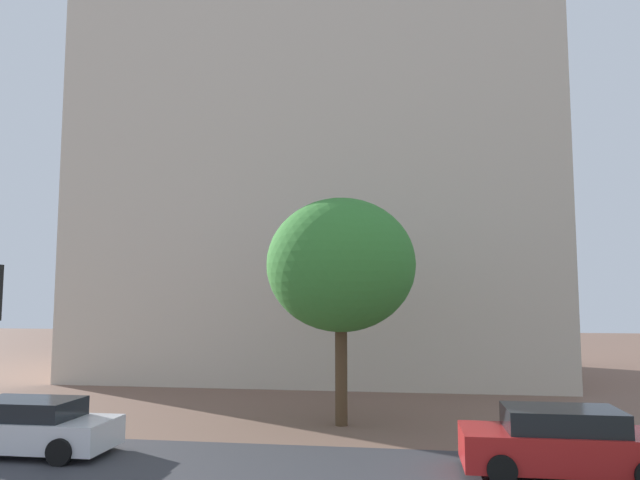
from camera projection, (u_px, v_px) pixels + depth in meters
ground_plane at (332, 474)px, 13.48m from camera, size 120.00×120.00×0.00m
landmark_building at (322, 167)px, 33.04m from camera, size 23.69×13.10×35.92m
car_white at (27, 427)px, 15.29m from camera, size 4.55×2.01×1.38m
car_red at (563, 443)px, 13.38m from camera, size 4.50×2.03×1.50m
tree_curb_far at (341, 265)px, 19.12m from camera, size 4.80×4.80×7.22m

